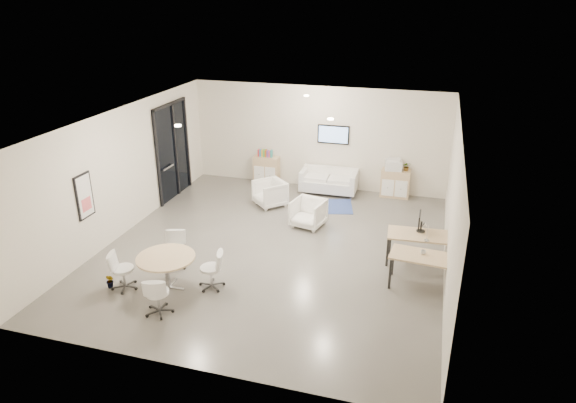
# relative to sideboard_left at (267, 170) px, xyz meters

# --- Properties ---
(room_shell) EXTENTS (9.60, 10.60, 4.80)m
(room_shell) POSITION_rel_sideboard_left_xyz_m (1.61, -4.26, 1.15)
(room_shell) COLOR #5A5752
(room_shell) RESTS_ON ground
(glass_door) EXTENTS (0.09, 1.90, 2.85)m
(glass_door) POSITION_rel_sideboard_left_xyz_m (-2.34, -1.76, 1.05)
(glass_door) COLOR black
(glass_door) RESTS_ON room_shell
(artwork) EXTENTS (0.05, 0.54, 1.04)m
(artwork) POSITION_rel_sideboard_left_xyz_m (-2.36, -5.86, 1.09)
(artwork) COLOR black
(artwork) RESTS_ON room_shell
(wall_tv) EXTENTS (0.98, 0.06, 0.58)m
(wall_tv) POSITION_rel_sideboard_left_xyz_m (2.11, 0.20, 1.30)
(wall_tv) COLOR black
(wall_tv) RESTS_ON room_shell
(ceiling_spots) EXTENTS (3.14, 4.14, 0.03)m
(ceiling_spots) POSITION_rel_sideboard_left_xyz_m (1.41, -3.43, 2.73)
(ceiling_spots) COLOR #FFEAC6
(ceiling_spots) RESTS_ON room_shell
(sideboard_left) EXTENTS (0.81, 0.42, 0.91)m
(sideboard_left) POSITION_rel_sideboard_left_xyz_m (0.00, 0.00, 0.00)
(sideboard_left) COLOR tan
(sideboard_left) RESTS_ON room_shell
(sideboard_right) EXTENTS (0.86, 0.42, 0.86)m
(sideboard_right) POSITION_rel_sideboard_left_xyz_m (4.11, 0.00, -0.02)
(sideboard_right) COLOR tan
(sideboard_right) RESTS_ON room_shell
(books) EXTENTS (0.47, 0.14, 0.22)m
(books) POSITION_rel_sideboard_left_xyz_m (-0.04, 0.00, 0.56)
(books) COLOR red
(books) RESTS_ON sideboard_left
(printer) EXTENTS (0.54, 0.47, 0.35)m
(printer) POSITION_rel_sideboard_left_xyz_m (4.01, 0.01, 0.57)
(printer) COLOR white
(printer) RESTS_ON sideboard_right
(loveseat) EXTENTS (1.73, 0.89, 0.64)m
(loveseat) POSITION_rel_sideboard_left_xyz_m (2.11, -0.20, -0.10)
(loveseat) COLOR white
(loveseat) RESTS_ON room_shell
(blue_rug) EXTENTS (1.90, 1.49, 0.01)m
(blue_rug) POSITION_rel_sideboard_left_xyz_m (2.19, -1.36, -0.45)
(blue_rug) COLOR #304593
(blue_rug) RESTS_ON room_shell
(armchair_left) EXTENTS (1.11, 1.10, 0.83)m
(armchair_left) POSITION_rel_sideboard_left_xyz_m (0.67, -1.72, -0.04)
(armchair_left) COLOR white
(armchair_left) RESTS_ON room_shell
(armchair_right) EXTENTS (0.93, 0.89, 0.82)m
(armchair_right) POSITION_rel_sideboard_left_xyz_m (2.09, -2.78, -0.04)
(armchair_right) COLOR white
(armchair_right) RESTS_ON room_shell
(desk_rear) EXTENTS (1.49, 0.81, 0.75)m
(desk_rear) POSITION_rel_sideboard_left_xyz_m (5.02, -4.05, 0.22)
(desk_rear) COLOR tan
(desk_rear) RESTS_ON room_shell
(desk_front) EXTENTS (1.44, 0.81, 0.72)m
(desk_front) POSITION_rel_sideboard_left_xyz_m (5.15, -5.02, 0.20)
(desk_front) COLOR tan
(desk_front) RESTS_ON room_shell
(monitor) EXTENTS (0.20, 0.50, 0.44)m
(monitor) POSITION_rel_sideboard_left_xyz_m (4.98, -3.90, 0.54)
(monitor) COLOR black
(monitor) RESTS_ON desk_rear
(round_table) EXTENTS (1.22, 1.22, 0.74)m
(round_table) POSITION_rel_sideboard_left_xyz_m (0.01, -6.60, 0.21)
(round_table) COLOR tan
(round_table) RESTS_ON room_shell
(meeting_chairs) EXTENTS (2.47, 2.47, 0.82)m
(meeting_chairs) POSITION_rel_sideboard_left_xyz_m (0.01, -6.60, -0.04)
(meeting_chairs) COLOR white
(meeting_chairs) RESTS_ON room_shell
(plant_cabinet) EXTENTS (0.26, 0.29, 0.21)m
(plant_cabinet) POSITION_rel_sideboard_left_xyz_m (4.40, 0.01, 0.51)
(plant_cabinet) COLOR #3F7F3F
(plant_cabinet) RESTS_ON sideboard_right
(plant_floor) EXTENTS (0.29, 0.38, 0.15)m
(plant_floor) POSITION_rel_sideboard_left_xyz_m (-1.16, -6.95, -0.38)
(plant_floor) COLOR #3F7F3F
(plant_floor) RESTS_ON room_shell
(cup) EXTENTS (0.13, 0.11, 0.11)m
(cup) POSITION_rel_sideboard_left_xyz_m (5.12, -4.95, 0.32)
(cup) COLOR white
(cup) RESTS_ON desk_front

